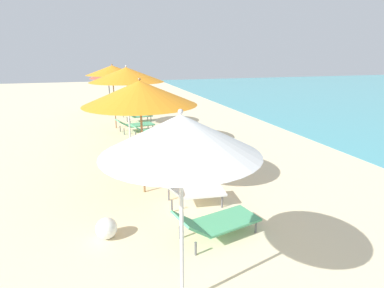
{
  "coord_description": "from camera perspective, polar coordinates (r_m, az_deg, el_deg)",
  "views": [
    {
      "loc": [
        -1.2,
        0.38,
        3.15
      ],
      "look_at": [
        0.71,
        6.57,
        1.25
      ],
      "focal_mm": 28.54,
      "sensor_mm": 36.0,
      "label": 1
    }
  ],
  "objects": [
    {
      "name": "lounger_fifth_shoreside",
      "position": [
        15.11,
        -10.05,
        5.27
      ],
      "size": [
        1.35,
        0.8,
        0.61
      ],
      "rotation": [
        0.0,
        0.0,
        0.2
      ],
      "color": "#4CA572",
      "rests_on": "ground"
    },
    {
      "name": "lounger_third_inland",
      "position": [
        6.67,
        0.16,
        -8.58
      ],
      "size": [
        1.36,
        0.78,
        0.63
      ],
      "rotation": [
        0.0,
        0.0,
        -0.11
      ],
      "color": "white",
      "rests_on": "ground"
    },
    {
      "name": "umbrella_fifth",
      "position": [
        13.73,
        -14.69,
        13.18
      ],
      "size": [
        2.21,
        2.21,
        2.78
      ],
      "color": "olive",
      "rests_on": "ground"
    },
    {
      "name": "lounger_farthest_inland",
      "position": [
        16.74,
        -11.4,
        6.26
      ],
      "size": [
        1.36,
        0.85,
        0.62
      ],
      "rotation": [
        0.0,
        0.0,
        0.22
      ],
      "color": "#4CA572",
      "rests_on": "ground"
    },
    {
      "name": "umbrella_second",
      "position": [
        3.39,
        -2.11,
        1.71
      ],
      "size": [
        1.83,
        1.83,
        2.59
      ],
      "color": "silver",
      "rests_on": "ground"
    },
    {
      "name": "lounger_farthest_shoreside",
      "position": [
        18.73,
        -12.65,
        7.26
      ],
      "size": [
        1.37,
        0.91,
        0.59
      ],
      "rotation": [
        0.0,
        0.0,
        0.23
      ],
      "color": "#4CA572",
      "rests_on": "ground"
    },
    {
      "name": "umbrella_third",
      "position": [
        6.82,
        -9.7,
        9.38
      ],
      "size": [
        2.51,
        2.51,
        2.67
      ],
      "color": "olive",
      "rests_on": "ground"
    },
    {
      "name": "lounger_third_shoreside",
      "position": [
        8.55,
        -3.04,
        -3.26
      ],
      "size": [
        1.51,
        0.79,
        0.59
      ],
      "rotation": [
        0.0,
        0.0,
        0.07
      ],
      "color": "#4CA572",
      "rests_on": "ground"
    },
    {
      "name": "beach_ball",
      "position": [
        5.81,
        -15.71,
        -14.91
      ],
      "size": [
        0.38,
        0.38,
        0.38
      ],
      "primitive_type": "sphere",
      "color": "white",
      "rests_on": "ground"
    },
    {
      "name": "lounger_fifth_inland",
      "position": [
        13.18,
        -10.61,
        3.64
      ],
      "size": [
        1.65,
        0.97,
        0.57
      ],
      "rotation": [
        0.0,
        0.0,
        0.2
      ],
      "color": "#4CA572",
      "rests_on": "ground"
    },
    {
      "name": "umbrella_farthest",
      "position": [
        17.43,
        -15.43,
        12.55
      ],
      "size": [
        1.98,
        1.98,
        2.48
      ],
      "color": "#4C4C51",
      "rests_on": "ground"
    },
    {
      "name": "umbrella_fourth",
      "position": [
        10.33,
        -12.15,
        12.55
      ],
      "size": [
        2.42,
        2.42,
        2.83
      ],
      "color": "silver",
      "rests_on": "ground"
    },
    {
      "name": "lounger_fourth_shoreside",
      "position": [
        12.06,
        -7.54,
        2.63
      ],
      "size": [
        1.65,
        0.97,
        0.57
      ],
      "rotation": [
        0.0,
        0.0,
        0.24
      ],
      "color": "#4CA572",
      "rests_on": "ground"
    },
    {
      "name": "lounger_second_shoreside",
      "position": [
        5.6,
        4.54,
        -14.26
      ],
      "size": [
        1.66,
        0.98,
        0.59
      ],
      "rotation": [
        0.0,
        0.0,
        0.23
      ],
      "color": "#4CA572",
      "rests_on": "ground"
    },
    {
      "name": "lounger_fourth_inland",
      "position": [
        9.84,
        -5.51,
        -0.33
      ],
      "size": [
        1.66,
        0.83,
        0.66
      ],
      "rotation": [
        0.0,
        0.0,
        -0.17
      ],
      "color": "#4CA572",
      "rests_on": "ground"
    }
  ]
}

